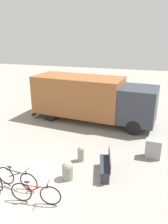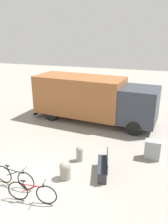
{
  "view_description": "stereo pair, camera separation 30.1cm",
  "coord_description": "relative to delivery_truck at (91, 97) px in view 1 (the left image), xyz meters",
  "views": [
    {
      "loc": [
        4.28,
        -5.83,
        5.41
      ],
      "look_at": [
        1.08,
        4.53,
        1.51
      ],
      "focal_mm": 35.0,
      "sensor_mm": 36.0,
      "label": 1
    },
    {
      "loc": [
        4.56,
        -5.73,
        5.41
      ],
      "look_at": [
        1.08,
        4.53,
        1.51
      ],
      "focal_mm": 35.0,
      "sensor_mm": 36.0,
      "label": 2
    }
  ],
  "objects": [
    {
      "name": "bicycle_middle",
      "position": [
        -0.82,
        -7.26,
        -1.18
      ],
      "size": [
        1.76,
        0.44,
        0.84
      ],
      "rotation": [
        0.0,
        0.0,
        -0.07
      ],
      "color": "black",
      "rests_on": "ground"
    },
    {
      "name": "ground_plane",
      "position": [
        -0.75,
        -7.14,
        -1.57
      ],
      "size": [
        60.0,
        60.0,
        0.0
      ],
      "primitive_type": "plane",
      "color": "gray"
    },
    {
      "name": "bollard_far_bench",
      "position": [
        0.88,
        -4.85,
        -1.19
      ],
      "size": [
        0.31,
        0.31,
        0.71
      ],
      "color": "gray",
      "rests_on": "ground"
    },
    {
      "name": "delivery_truck",
      "position": [
        0.0,
        0.0,
        0.0
      ],
      "size": [
        8.05,
        3.15,
        2.85
      ],
      "rotation": [
        0.0,
        0.0,
        -0.09
      ],
      "color": "#99592D",
      "rests_on": "ground"
    },
    {
      "name": "bicycle_far",
      "position": [
        0.23,
        -7.78,
        -1.18
      ],
      "size": [
        1.75,
        0.44,
        0.84
      ],
      "rotation": [
        0.0,
        0.0,
        0.13
      ],
      "color": "black",
      "rests_on": "ground"
    },
    {
      "name": "utility_box",
      "position": [
        3.94,
        -3.61,
        -1.12
      ],
      "size": [
        0.69,
        0.44,
        0.9
      ],
      "color": "gray",
      "rests_on": "ground"
    },
    {
      "name": "bollard_near_bench",
      "position": [
        0.78,
        -6.24,
        -1.17
      ],
      "size": [
        0.45,
        0.45,
        0.76
      ],
      "color": "gray",
      "rests_on": "ground"
    },
    {
      "name": "park_bench",
      "position": [
        2.17,
        -5.48,
        -1.09
      ],
      "size": [
        0.71,
        1.46,
        0.89
      ],
      "rotation": [
        0.0,
        0.0,
        1.8
      ],
      "color": "#282D38",
      "rests_on": "ground"
    }
  ]
}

